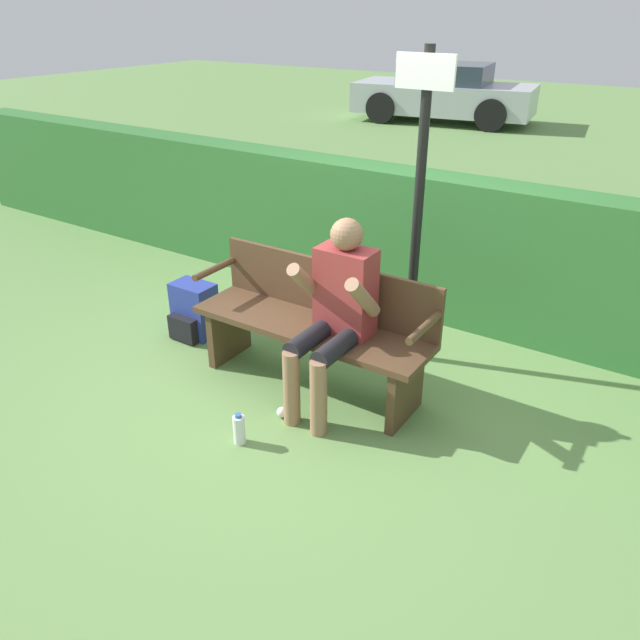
{
  "coord_description": "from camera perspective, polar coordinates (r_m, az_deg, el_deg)",
  "views": [
    {
      "loc": [
        2.13,
        -3.13,
        2.47
      ],
      "look_at": [
        0.15,
        -0.1,
        0.61
      ],
      "focal_mm": 35.0,
      "sensor_mm": 36.0,
      "label": 1
    }
  ],
  "objects": [
    {
      "name": "ground_plane",
      "position": [
        4.52,
        -0.9,
        -5.94
      ],
      "size": [
        40.0,
        40.0,
        0.0
      ],
      "primitive_type": "plane",
      "color": "#668E4C"
    },
    {
      "name": "park_bench",
      "position": [
        4.32,
        -0.49,
        -0.34
      ],
      "size": [
        1.73,
        0.48,
        0.89
      ],
      "color": "#513823",
      "rests_on": "ground"
    },
    {
      "name": "water_bottle",
      "position": [
        3.95,
        -7.4,
        -9.88
      ],
      "size": [
        0.08,
        0.08,
        0.21
      ],
      "color": "white",
      "rests_on": "ground"
    },
    {
      "name": "hedge_back",
      "position": [
        5.48,
        8.33,
        7.06
      ],
      "size": [
        12.0,
        0.36,
        1.22
      ],
      "color": "#337033",
      "rests_on": "ground"
    },
    {
      "name": "signpost",
      "position": [
        4.41,
        9.0,
        11.06
      ],
      "size": [
        0.4,
        0.09,
        2.23
      ],
      "color": "black",
      "rests_on": "ground"
    },
    {
      "name": "person_seated",
      "position": [
        4.0,
        1.46,
        1.08
      ],
      "size": [
        0.51,
        0.64,
        1.28
      ],
      "color": "#993333",
      "rests_on": "ground"
    },
    {
      "name": "litter_crumple",
      "position": [
        4.19,
        -3.49,
        -8.41
      ],
      "size": [
        0.07,
        0.07,
        0.07
      ],
      "color": "silver",
      "rests_on": "ground"
    },
    {
      "name": "backpack",
      "position": [
        5.18,
        -11.49,
        0.77
      ],
      "size": [
        0.34,
        0.3,
        0.45
      ],
      "color": "#283893",
      "rests_on": "ground"
    },
    {
      "name": "parked_car",
      "position": [
        15.11,
        11.27,
        19.64
      ],
      "size": [
        4.12,
        2.19,
        1.25
      ],
      "rotation": [
        0.0,
        0.0,
        0.15
      ],
      "color": "#B7BCC6",
      "rests_on": "ground"
    }
  ]
}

